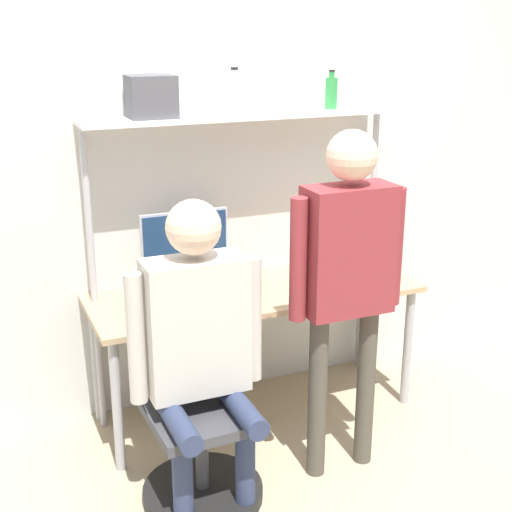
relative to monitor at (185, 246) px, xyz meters
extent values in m
plane|color=tan|center=(0.33, -0.51, -0.98)|extent=(12.00, 12.00, 0.00)
cube|color=silver|center=(0.33, 0.17, 0.37)|extent=(8.00, 0.06, 2.70)
cube|color=tan|center=(0.33, -0.18, -0.26)|extent=(1.79, 0.63, 0.03)
cylinder|color=#A5A5AA|center=(-0.50, -0.43, -0.62)|extent=(0.05, 0.05, 0.71)
cylinder|color=#A5A5AA|center=(1.17, -0.43, -0.62)|extent=(0.05, 0.05, 0.71)
cylinder|color=#A5A5AA|center=(-0.50, 0.08, -0.62)|extent=(0.05, 0.05, 0.71)
cylinder|color=#A5A5AA|center=(1.17, 0.08, -0.62)|extent=(0.05, 0.05, 0.71)
cube|color=white|center=(0.33, 0.01, 0.67)|extent=(1.70, 0.25, 0.02)
cylinder|color=#B2B2B7|center=(-0.50, 0.01, -0.15)|extent=(0.04, 0.04, 1.66)
cylinder|color=#B2B2B7|center=(1.17, 0.01, -0.15)|extent=(0.04, 0.04, 1.66)
cylinder|color=#B7B7BC|center=(0.00, 0.00, -0.24)|extent=(0.20, 0.20, 0.01)
cylinder|color=#B7B7BC|center=(0.00, 0.00, -0.17)|extent=(0.06, 0.06, 0.12)
cube|color=#B7B7BC|center=(0.00, 0.00, 0.03)|extent=(0.48, 0.01, 0.32)
cube|color=navy|center=(0.00, 0.00, 0.03)|extent=(0.46, 0.02, 0.29)
cube|color=silver|center=(-0.17, -0.33, -0.24)|extent=(0.32, 0.22, 0.01)
cube|color=black|center=(-0.17, -0.34, -0.23)|extent=(0.27, 0.12, 0.00)
cube|color=silver|center=(-0.17, -0.23, -0.12)|extent=(0.32, 0.05, 0.22)
cube|color=#194C8C|center=(-0.17, -0.24, -0.12)|extent=(0.28, 0.03, 0.19)
cube|color=#264C8C|center=(0.11, -0.34, -0.24)|extent=(0.07, 0.15, 0.01)
cube|color=black|center=(0.11, -0.34, -0.23)|extent=(0.06, 0.13, 0.00)
cylinder|color=black|center=(-0.20, -0.81, -0.95)|extent=(0.56, 0.56, 0.06)
cylinder|color=#4C4C51|center=(-0.20, -0.81, -0.74)|extent=(0.06, 0.06, 0.35)
cube|color=#3F3F44|center=(-0.20, -0.81, -0.54)|extent=(0.47, 0.47, 0.05)
cube|color=#3F3F44|center=(-0.21, -0.60, -0.29)|extent=(0.42, 0.05, 0.45)
cylinder|color=#2D3856|center=(-0.35, -0.98, -0.75)|extent=(0.09, 0.09, 0.46)
cylinder|color=#2D3856|center=(-0.06, -0.98, -0.75)|extent=(0.09, 0.09, 0.46)
cylinder|color=#2D3856|center=(-0.35, -0.95, -0.47)|extent=(0.10, 0.38, 0.10)
cylinder|color=#2D3856|center=(-0.06, -0.95, -0.47)|extent=(0.10, 0.38, 0.10)
cube|color=beige|center=(-0.20, -0.78, -0.12)|extent=(0.45, 0.20, 0.62)
cylinder|color=beige|center=(-0.47, -0.78, -0.13)|extent=(0.08, 0.08, 0.59)
cylinder|color=beige|center=(0.07, -0.78, -0.13)|extent=(0.08, 0.08, 0.59)
sphere|color=beige|center=(-0.20, -0.78, 0.33)|extent=(0.24, 0.24, 0.24)
cylinder|color=#4C473D|center=(0.37, -0.84, -0.56)|extent=(0.09, 0.09, 0.84)
cylinder|color=#4C473D|center=(0.64, -0.84, -0.56)|extent=(0.09, 0.09, 0.84)
cube|color=maroon|center=(0.51, -0.84, 0.16)|extent=(0.41, 0.20, 0.59)
cylinder|color=maroon|center=(0.26, -0.84, 0.14)|extent=(0.08, 0.08, 0.56)
cylinder|color=maroon|center=(0.76, -0.84, 0.14)|extent=(0.08, 0.08, 0.56)
sphere|color=beige|center=(0.51, -0.84, 0.59)|extent=(0.23, 0.23, 0.23)
cylinder|color=#2D8C3F|center=(0.86, 0.01, 0.77)|extent=(0.07, 0.07, 0.17)
cylinder|color=#2D8C3F|center=(0.86, 0.01, 0.87)|extent=(0.03, 0.03, 0.03)
cylinder|color=black|center=(0.86, 0.01, 0.89)|extent=(0.03, 0.03, 0.01)
cylinder|color=silver|center=(0.30, 0.01, 0.78)|extent=(0.08, 0.08, 0.19)
cylinder|color=silver|center=(0.30, 0.01, 0.89)|extent=(0.04, 0.04, 0.04)
cylinder|color=black|center=(0.30, 0.01, 0.92)|extent=(0.04, 0.04, 0.01)
cube|color=#4C4C51|center=(-0.15, 0.01, 0.79)|extent=(0.23, 0.18, 0.21)
camera|label=1|loc=(-1.08, -3.50, 1.14)|focal=50.00mm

